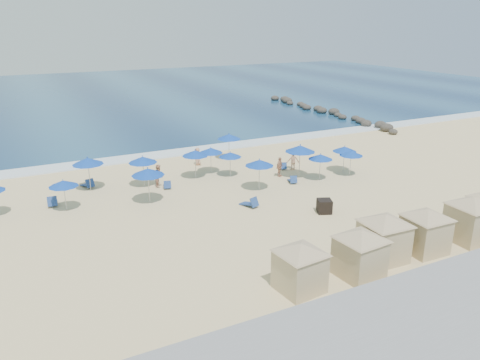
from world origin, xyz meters
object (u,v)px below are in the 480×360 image
(umbrella_8, at_px, (300,149))
(beachgoer_0, at_px, (159,175))
(trash_bin, at_px, (324,206))
(umbrella_9, at_px, (229,137))
(umbrella_7, at_px, (230,155))
(umbrella_10, at_px, (345,149))
(cabana_2, at_px, (384,231))
(umbrella_11, at_px, (351,153))
(rock_jetty, at_px, (326,111))
(umbrella_5, at_px, (195,153))
(umbrella_3, at_px, (148,172))
(umbrella_13, at_px, (211,150))
(umbrella_4, at_px, (143,160))
(cabana_4, at_px, (472,213))
(umbrella_2, at_px, (88,161))
(umbrella_1, at_px, (63,183))
(umbrella_12, at_px, (321,157))
(cabana_3, at_px, (426,225))
(cabana_0, at_px, (300,261))
(beachgoer_2, at_px, (293,160))
(cabana_1, at_px, (360,247))
(umbrella_6, at_px, (259,163))
(beachgoer_1, at_px, (280,167))
(beachgoer_3, at_px, (198,156))

(umbrella_8, xyz_separation_m, beachgoer_0, (-10.59, 2.98, -1.51))
(trash_bin, bearing_deg, umbrella_9, 113.33)
(umbrella_7, xyz_separation_m, umbrella_9, (2.05, 4.48, 0.28))
(trash_bin, height_order, umbrella_10, umbrella_10)
(cabana_2, height_order, umbrella_11, cabana_2)
(rock_jetty, distance_m, umbrella_11, 26.34)
(beachgoer_0, bearing_deg, umbrella_5, -52.11)
(umbrella_3, bearing_deg, umbrella_13, 32.90)
(umbrella_4, height_order, umbrella_5, umbrella_4)
(trash_bin, distance_m, umbrella_10, 9.29)
(umbrella_10, bearing_deg, umbrella_4, 165.96)
(cabana_4, bearing_deg, cabana_2, 175.31)
(umbrella_4, relative_size, umbrella_5, 1.03)
(trash_bin, bearing_deg, umbrella_2, 161.29)
(umbrella_1, distance_m, umbrella_13, 12.06)
(umbrella_4, relative_size, umbrella_12, 1.12)
(trash_bin, distance_m, cabana_3, 7.06)
(umbrella_4, xyz_separation_m, umbrella_8, (11.63, -3.41, 0.25))
(umbrella_5, distance_m, beachgoer_0, 3.43)
(cabana_0, height_order, beachgoer_2, cabana_0)
(beachgoer_0, bearing_deg, umbrella_11, -78.88)
(trash_bin, distance_m, umbrella_1, 16.97)
(rock_jetty, relative_size, umbrella_2, 10.44)
(beachgoer_2, bearing_deg, umbrella_5, 10.34)
(cabana_4, relative_size, beachgoer_0, 2.72)
(cabana_1, relative_size, umbrella_6, 1.78)
(umbrella_6, height_order, umbrella_7, umbrella_6)
(cabana_2, bearing_deg, umbrella_2, 123.13)
(cabana_0, height_order, umbrella_10, cabana_0)
(cabana_4, relative_size, umbrella_9, 1.92)
(umbrella_2, height_order, umbrella_4, umbrella_2)
(umbrella_9, height_order, beachgoer_0, umbrella_9)
(rock_jetty, height_order, umbrella_6, umbrella_6)
(cabana_4, bearing_deg, umbrella_12, 95.20)
(umbrella_2, relative_size, beachgoer_2, 1.52)
(umbrella_1, height_order, beachgoer_1, umbrella_1)
(umbrella_6, bearing_deg, cabana_4, -62.93)
(rock_jetty, distance_m, umbrella_12, 27.79)
(umbrella_8, relative_size, beachgoer_1, 1.71)
(cabana_0, bearing_deg, beachgoer_3, 80.89)
(rock_jetty, relative_size, cabana_3, 6.16)
(trash_bin, relative_size, umbrella_8, 0.33)
(umbrella_1, bearing_deg, umbrella_5, 13.00)
(cabana_3, xyz_separation_m, umbrella_12, (2.19, 12.37, 0.32))
(rock_jetty, relative_size, trash_bin, 30.21)
(cabana_0, distance_m, umbrella_1, 17.12)
(umbrella_2, relative_size, umbrella_10, 1.14)
(cabana_1, distance_m, umbrella_6, 13.03)
(beachgoer_2, bearing_deg, beachgoer_3, -14.66)
(cabana_3, xyz_separation_m, umbrella_5, (-6.29, 17.15, 0.49))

